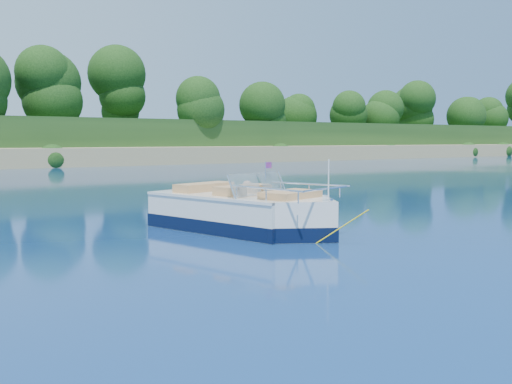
% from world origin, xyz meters
% --- Properties ---
extents(ground, '(160.00, 160.00, 0.00)m').
position_xyz_m(ground, '(0.00, 0.00, 0.00)').
color(ground, '#0A1D4B').
rests_on(ground, ground).
extents(treeline, '(150.00, 7.12, 8.19)m').
position_xyz_m(treeline, '(0.04, 41.01, 5.55)').
color(treeline, black).
rests_on(treeline, ground).
extents(motorboat, '(3.20, 5.79, 1.99)m').
position_xyz_m(motorboat, '(-2.20, 0.93, 0.39)').
color(motorboat, white).
rests_on(motorboat, ground).
extents(tow_tube, '(1.95, 1.95, 0.40)m').
position_xyz_m(tow_tube, '(-0.73, 3.13, 0.10)').
color(tow_tube, '#E9DE00').
rests_on(tow_tube, ground).
extents(boy, '(0.51, 0.84, 1.53)m').
position_xyz_m(boy, '(-0.85, 3.20, 0.00)').
color(boy, tan).
rests_on(boy, ground).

